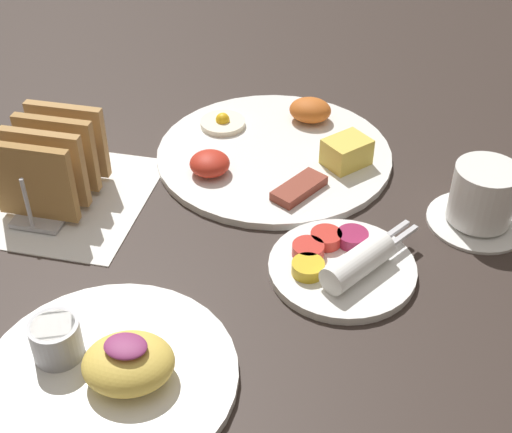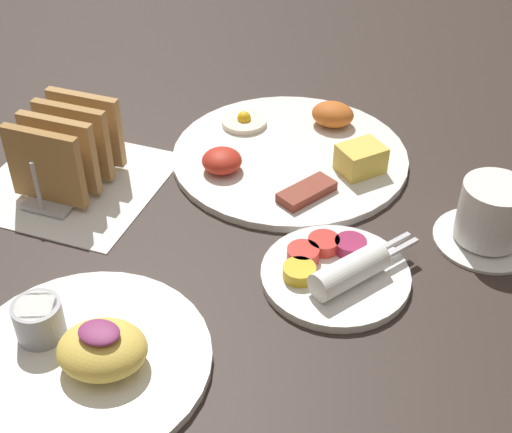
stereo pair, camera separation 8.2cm
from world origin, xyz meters
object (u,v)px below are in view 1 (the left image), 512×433
object	(u,v)px
plate_breakfast	(277,151)
coffee_cup	(482,199)
plate_condiments	(343,263)
toast_rack	(52,163)
plate_foreground	(108,369)

from	to	relation	value
plate_breakfast	coffee_cup	bearing A→B (deg)	-18.56
plate_condiments	toast_rack	xyz separation A→B (m)	(-0.37, 0.06, 0.04)
plate_breakfast	coffee_cup	size ratio (longest dim) A/B	2.64
plate_foreground	toast_rack	world-z (taller)	toast_rack
plate_breakfast	coffee_cup	distance (m)	0.28
plate_condiments	coffee_cup	bearing A→B (deg)	39.66
plate_foreground	coffee_cup	bearing A→B (deg)	43.17
plate_breakfast	plate_condiments	xyz separation A→B (m)	(0.12, -0.21, 0.00)
plate_condiments	plate_foreground	distance (m)	0.28
plate_condiments	coffee_cup	size ratio (longest dim) A/B	1.36
toast_rack	coffee_cup	bearing A→B (deg)	7.03
plate_condiments	toast_rack	bearing A→B (deg)	170.83
toast_rack	plate_foreground	bearing A→B (deg)	-56.31
plate_foreground	coffee_cup	world-z (taller)	coffee_cup
plate_condiments	toast_rack	size ratio (longest dim) A/B	1.10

